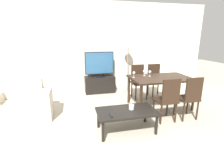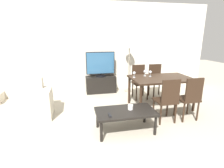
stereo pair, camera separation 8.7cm
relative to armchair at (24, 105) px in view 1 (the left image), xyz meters
name	(u,v)px [view 1 (the left image)]	position (x,y,z in m)	size (l,w,h in m)	color
ground_plane	(111,161)	(1.48, -1.73, -0.31)	(18.00, 18.00, 0.00)	#B2A893
wall_back	(85,48)	(1.48, 1.67, 1.04)	(8.00, 0.06, 2.70)	silver
armchair	(24,105)	(0.00, 0.00, 0.00)	(1.11, 0.61, 0.83)	beige
tv_stand	(100,84)	(1.85, 1.40, -0.06)	(0.90, 0.41, 0.50)	black
tv	(99,64)	(1.85, 1.39, 0.57)	(0.86, 0.30, 0.74)	black
coffee_table	(127,113)	(1.94, -1.00, 0.05)	(1.08, 0.59, 0.41)	black
dining_table	(161,81)	(3.09, -0.08, 0.36)	(1.44, 0.92, 0.75)	black
dining_chair_near	(168,98)	(2.84, -0.84, 0.21)	(0.40, 0.40, 0.92)	black
dining_chair_far	(155,79)	(3.35, 0.69, 0.21)	(0.40, 0.40, 0.92)	black
dining_chair_near_right	(190,96)	(3.35, -0.84, 0.21)	(0.40, 0.40, 0.92)	black
dining_chair_far_left	(138,80)	(2.84, 0.69, 0.21)	(0.40, 0.40, 0.92)	black
floor_lamp	(128,48)	(2.72, 1.31, 1.05)	(0.28, 0.28, 1.60)	gray
remote_primary	(111,115)	(1.62, -1.13, 0.11)	(0.04, 0.15, 0.02)	black
cup_white_near	(131,107)	(2.04, -0.96, 0.14)	(0.09, 0.09, 0.09)	white
wine_glass_left	(144,72)	(2.77, 0.17, 0.54)	(0.07, 0.07, 0.15)	silver
wine_glass_center	(150,72)	(2.88, 0.09, 0.54)	(0.07, 0.07, 0.15)	silver
wine_glass_right	(134,73)	(2.46, 0.07, 0.54)	(0.07, 0.07, 0.15)	silver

